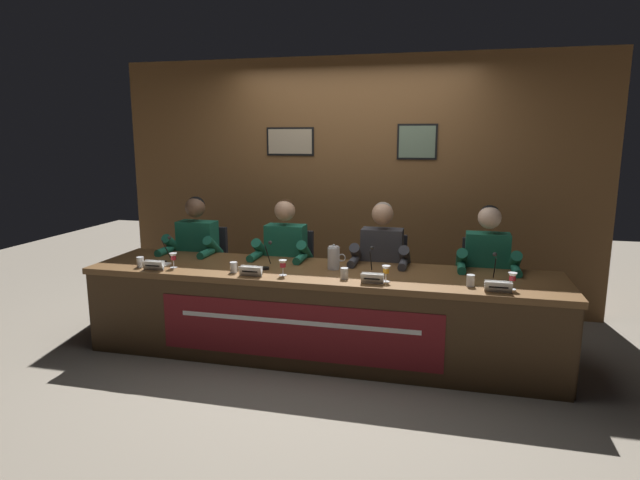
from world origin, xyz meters
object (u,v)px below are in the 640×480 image
water_cup_center_left (234,268)px  microphone_far_right (495,273)px  microphone_center_right (370,266)px  juice_glass_center_left (283,265)px  juice_glass_far_right (512,278)px  nameplate_far_right (498,287)px  nameplate_far_left (153,265)px  chair_far_right (484,293)px  water_cup_far_left (140,262)px  juice_glass_far_left (173,258)px  chair_center_left (290,280)px  panelist_far_left (194,252)px  panelist_center_right (381,262)px  chair_center_right (383,286)px  juice_glass_center_right (386,271)px  microphone_far_left (165,254)px  conference_table (316,299)px  panelist_center_left (283,257)px  nameplate_center_left (251,271)px  water_cup_center_right (344,274)px  water_pitcher_central (334,258)px  microphone_center_left (267,259)px  chair_far_left (205,275)px  document_stack_far_left (156,265)px  nameplate_center_right (372,278)px

water_cup_center_left → microphone_far_right: size_ratio=0.39×
microphone_center_right → microphone_far_right: bearing=-1.1°
juice_glass_center_left → juice_glass_far_right: same height
nameplate_far_right → nameplate_far_left: bearing=-179.8°
nameplate_far_right → chair_far_right: bearing=91.9°
water_cup_far_left → microphone_far_right: microphone_far_right is taller
juice_glass_far_left → chair_center_left: chair_center_left is taller
panelist_far_left → panelist_center_right: same height
chair_center_right → juice_glass_center_right: (0.12, -0.83, 0.36)m
panelist_far_left → chair_center_right: size_ratio=1.36×
microphone_far_left → water_cup_center_left: microphone_far_left is taller
conference_table → juice_glass_far_right: bearing=-4.1°
panelist_center_left → juice_glass_center_right: bearing=-32.1°
nameplate_center_left → microphone_center_right: 0.94m
conference_table → juice_glass_far_left: 1.24m
water_cup_center_left → juice_glass_center_right: (1.22, 0.01, 0.05)m
panelist_far_left → nameplate_far_right: (2.70, -0.72, 0.04)m
water_cup_center_left → water_cup_center_right: same height
panelist_center_right → water_pitcher_central: 0.50m
juice_glass_center_left → water_cup_center_left: 0.42m
water_cup_far_left → juice_glass_far_right: 2.95m
panelist_far_left → water_pitcher_central: size_ratio=5.90×
microphone_center_left → chair_far_right: size_ratio=0.24×
chair_center_right → juice_glass_far_right: chair_center_right is taller
chair_far_left → water_pitcher_central: 1.58m
juice_glass_center_left → chair_center_right: bearing=50.9°
microphone_far_right → microphone_center_right: bearing=178.9°
chair_center_right → microphone_far_right: microphone_far_right is taller
water_cup_center_left → chair_far_right: size_ratio=0.09×
nameplate_far_right → juice_glass_far_right: bearing=42.9°
microphone_far_right → panelist_center_right: bearing=152.3°
chair_center_right → microphone_far_right: 1.19m
juice_glass_center_left → document_stack_far_left: juice_glass_center_left is taller
microphone_center_left → chair_center_right: 1.15m
juice_glass_center_right → water_cup_far_left: bearing=-179.2°
water_pitcher_central → nameplate_center_right: bearing=-44.4°
water_cup_far_left → juice_glass_center_right: juice_glass_center_right is taller
panelist_center_left → water_cup_center_right: (0.69, -0.63, 0.04)m
nameplate_far_right → nameplate_center_left: bearing=180.0°
juice_glass_far_left → panelist_far_left: bearing=102.0°
nameplate_far_left → water_pitcher_central: water_pitcher_central is taller
chair_center_right → juice_glass_far_left: bearing=-153.5°
juice_glass_center_left → document_stack_far_left: bearing=176.9°
chair_center_left → nameplate_center_left: 0.98m
water_cup_far_left → panelist_center_right: panelist_center_right is taller
chair_far_left → microphone_center_left: microphone_center_left is taller
juice_glass_far_right → panelist_center_right: bearing=148.3°
nameplate_center_right → water_cup_center_right: water_cup_center_right is taller
panelist_far_left → microphone_far_left: size_ratio=5.73×
nameplate_center_left → water_cup_center_right: size_ratio=2.15×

